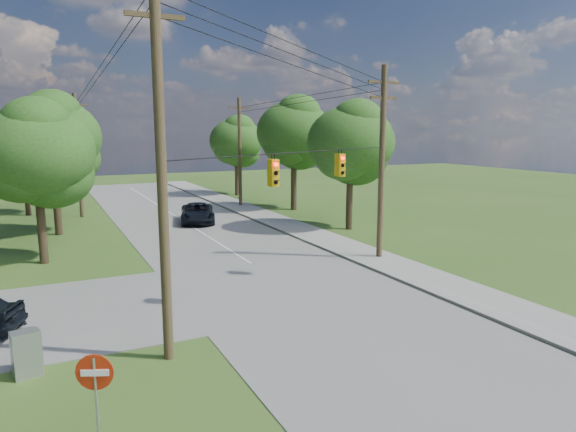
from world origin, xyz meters
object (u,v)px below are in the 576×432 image
control_cabinet (27,354)px  pole_north_e (240,151)px  car_main_north (197,213)px  pole_ne (382,160)px  pole_north_w (78,155)px  do_not_enter_sign (95,384)px  pole_sw (161,160)px

control_cabinet → pole_north_e: bearing=46.4°
pole_north_e → car_main_north: 10.05m
pole_ne → control_cabinet: (-17.49, -7.00, -4.78)m
pole_north_w → do_not_enter_sign: pole_north_w is taller
pole_ne → car_main_north: 17.08m
pole_north_w → pole_north_e: bearing=0.0°
control_cabinet → do_not_enter_sign: (1.48, -5.00, 1.09)m
control_cabinet → do_not_enter_sign: do_not_enter_sign is taller
do_not_enter_sign → control_cabinet: bearing=130.3°
car_main_north → control_cabinet: (-11.43, -22.26, -0.09)m
do_not_enter_sign → pole_ne: bearing=60.7°
car_main_north → control_cabinet: car_main_north is taller
pole_sw → pole_ne: 15.51m
pole_ne → car_main_north: (-6.06, 15.26, -4.69)m
pole_sw → car_main_north: size_ratio=2.24×
do_not_enter_sign → pole_sw: bearing=84.2°
pole_north_e → pole_north_w: bearing=180.0°
car_main_north → pole_ne: bearing=-53.6°
pole_sw → pole_ne: bearing=29.4°
pole_ne → control_cabinet: bearing=-158.2°
pole_ne → pole_north_e: bearing=90.0°
pole_north_e → pole_north_w: size_ratio=1.00×
pole_ne → pole_north_w: 26.03m
pole_sw → do_not_enter_sign: (-2.51, -4.40, -4.45)m
pole_north_e → do_not_enter_sign: (-16.01, -34.00, -3.35)m
pole_ne → pole_north_w: pole_ne is taller
pole_north_e → pole_sw: bearing=-114.5°
pole_north_w → car_main_north: bearing=-40.7°
pole_north_e → pole_north_w: same height
pole_sw → pole_ne: size_ratio=1.14×
pole_ne → pole_north_e: 22.00m
pole_ne → car_main_north: pole_ne is taller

